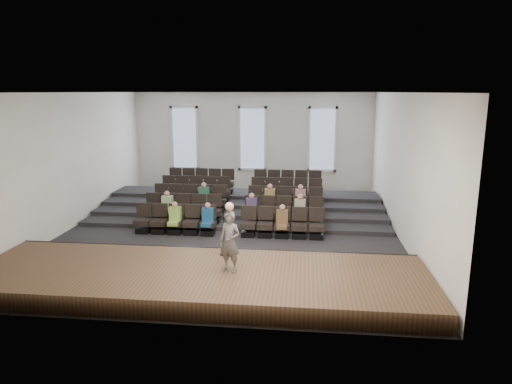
% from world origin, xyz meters
% --- Properties ---
extents(ground, '(14.00, 14.00, 0.00)m').
position_xyz_m(ground, '(0.00, 0.00, 0.00)').
color(ground, black).
rests_on(ground, ground).
extents(ceiling, '(12.00, 14.00, 0.02)m').
position_xyz_m(ceiling, '(0.00, 0.00, 5.01)').
color(ceiling, white).
rests_on(ceiling, ground).
extents(wall_back, '(12.00, 0.04, 5.00)m').
position_xyz_m(wall_back, '(0.00, 7.02, 2.50)').
color(wall_back, white).
rests_on(wall_back, ground).
extents(wall_front, '(12.00, 0.04, 5.00)m').
position_xyz_m(wall_front, '(0.00, -7.02, 2.50)').
color(wall_front, white).
rests_on(wall_front, ground).
extents(wall_left, '(0.04, 14.00, 5.00)m').
position_xyz_m(wall_left, '(-6.02, 0.00, 2.50)').
color(wall_left, white).
rests_on(wall_left, ground).
extents(wall_right, '(0.04, 14.00, 5.00)m').
position_xyz_m(wall_right, '(6.02, 0.00, 2.50)').
color(wall_right, white).
rests_on(wall_right, ground).
extents(stage, '(11.80, 3.60, 0.50)m').
position_xyz_m(stage, '(0.00, -5.10, 0.25)').
color(stage, '#4D3A21').
rests_on(stage, ground).
extents(stage_lip, '(11.80, 0.06, 0.52)m').
position_xyz_m(stage_lip, '(0.00, -3.33, 0.25)').
color(stage_lip, black).
rests_on(stage_lip, ground).
extents(risers, '(11.80, 4.80, 0.60)m').
position_xyz_m(risers, '(0.00, 3.17, 0.20)').
color(risers, black).
rests_on(risers, ground).
extents(seating_rows, '(6.80, 4.70, 1.67)m').
position_xyz_m(seating_rows, '(-0.00, 1.54, 0.68)').
color(seating_rows, black).
rests_on(seating_rows, ground).
extents(windows, '(8.44, 0.10, 3.24)m').
position_xyz_m(windows, '(0.00, 6.95, 2.70)').
color(windows, white).
rests_on(windows, wall_back).
extents(audience, '(5.45, 2.64, 1.10)m').
position_xyz_m(audience, '(0.28, 0.45, 0.83)').
color(audience, '#91C64F').
rests_on(audience, seating_rows).
extents(speaker, '(0.67, 0.56, 1.57)m').
position_xyz_m(speaker, '(0.81, -5.03, 1.29)').
color(speaker, '#585654').
rests_on(speaker, stage).
extents(mic_stand, '(0.27, 0.27, 1.62)m').
position_xyz_m(mic_stand, '(0.45, -3.86, 0.98)').
color(mic_stand, black).
rests_on(mic_stand, stage).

